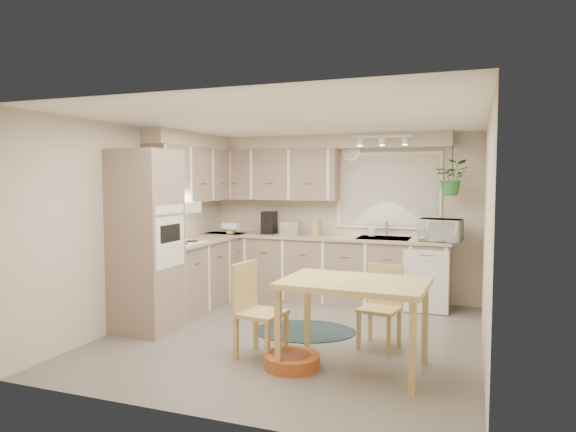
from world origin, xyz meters
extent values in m
plane|color=#656059|center=(0.00, 0.00, 0.00)|extent=(4.20, 4.20, 0.00)
plane|color=white|center=(0.00, 0.00, 2.40)|extent=(4.20, 4.20, 0.00)
cube|color=beige|center=(0.00, 2.10, 1.20)|extent=(4.00, 0.04, 2.40)
cube|color=beige|center=(0.00, -2.10, 1.20)|extent=(4.00, 0.04, 2.40)
cube|color=beige|center=(-2.00, 0.00, 1.20)|extent=(0.04, 4.20, 2.40)
cube|color=beige|center=(2.00, 0.00, 1.20)|extent=(0.04, 4.20, 2.40)
cube|color=gray|center=(-1.70, 0.88, 0.45)|extent=(0.60, 1.85, 0.90)
cube|color=gray|center=(-0.20, 1.80, 0.45)|extent=(3.60, 0.60, 0.90)
cube|color=tan|center=(-1.69, 0.88, 0.92)|extent=(0.64, 1.89, 0.04)
cube|color=tan|center=(-0.20, 1.79, 0.92)|extent=(3.64, 0.64, 0.04)
cube|color=gray|center=(-1.68, -0.38, 1.05)|extent=(0.65, 0.65, 2.10)
cube|color=silver|center=(-1.35, -0.38, 1.05)|extent=(0.02, 0.56, 0.58)
cube|color=gray|center=(-1.82, 1.00, 1.83)|extent=(0.35, 2.00, 0.75)
cube|color=gray|center=(-1.00, 1.93, 1.83)|extent=(2.00, 0.35, 0.75)
cube|color=beige|center=(-1.85, 1.00, 2.30)|extent=(0.30, 2.00, 0.20)
cube|color=beige|center=(-0.20, 1.95, 2.30)|extent=(3.60, 0.30, 0.20)
cube|color=silver|center=(-1.68, 0.30, 0.94)|extent=(0.52, 0.58, 0.02)
cube|color=silver|center=(-1.70, 0.30, 1.40)|extent=(0.40, 0.60, 0.14)
cube|color=beige|center=(0.70, 2.07, 1.60)|extent=(1.40, 0.02, 1.00)
cube|color=silver|center=(0.70, 2.08, 1.60)|extent=(1.50, 0.02, 1.10)
cube|color=#9FA2A7|center=(0.70, 1.80, 0.90)|extent=(0.70, 0.48, 0.10)
cube|color=silver|center=(1.30, 1.49, 0.42)|extent=(0.58, 0.02, 0.83)
cube|color=silver|center=(0.70, 1.55, 2.33)|extent=(0.80, 0.04, 0.04)
cylinder|color=#E2AB50|center=(0.15, 2.07, 2.18)|extent=(0.30, 0.03, 0.30)
cube|color=tan|center=(0.85, -0.74, 0.41)|extent=(1.35, 0.93, 0.83)
cube|color=tan|center=(-0.07, -0.76, 0.47)|extent=(0.50, 0.50, 0.94)
cube|color=tan|center=(0.97, -0.04, 0.43)|extent=(0.46, 0.46, 0.85)
ellipsoid|color=black|center=(0.06, 0.21, 0.01)|extent=(1.39, 1.18, 0.01)
cylinder|color=#B54924|center=(0.31, -0.91, 0.06)|extent=(0.64, 0.64, 0.12)
imported|color=silver|center=(1.46, 1.70, 1.12)|extent=(0.57, 0.37, 0.36)
imported|color=silver|center=(0.50, 1.95, 0.99)|extent=(0.13, 0.21, 0.09)
imported|color=#2C6F2D|center=(1.59, 1.70, 1.73)|extent=(0.42, 0.47, 0.36)
cube|color=black|center=(-1.03, 1.80, 1.11)|extent=(0.20, 0.24, 0.34)
cube|color=#9FA2A7|center=(-0.68, 1.82, 1.03)|extent=(0.34, 0.23, 0.19)
cube|color=tan|center=(-0.30, 1.85, 1.05)|extent=(0.12, 0.12, 0.23)
camera|label=1|loc=(1.90, -5.33, 1.76)|focal=32.00mm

